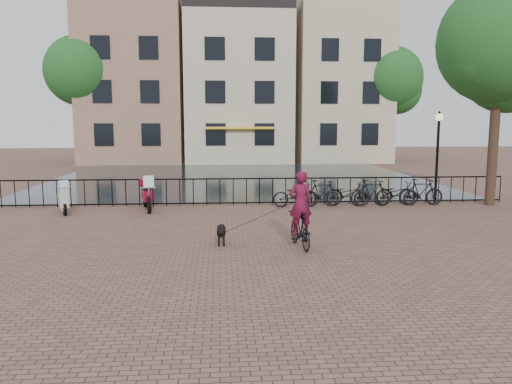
{
  "coord_description": "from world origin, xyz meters",
  "views": [
    {
      "loc": [
        -1.0,
        -10.66,
        3.15
      ],
      "look_at": [
        0.0,
        3.0,
        1.2
      ],
      "focal_mm": 35.0,
      "sensor_mm": 36.0,
      "label": 1
    }
  ],
  "objects": [
    {
      "name": "parked_bike_2",
      "position": [
        3.7,
        7.4,
        0.45
      ],
      "size": [
        1.76,
        0.75,
        0.9
      ],
      "primitive_type": "imported",
      "rotation": [
        0.0,
        0.0,
        1.48
      ],
      "color": "black",
      "rests_on": "ground"
    },
    {
      "name": "parked_bike_3",
      "position": [
        4.65,
        7.4,
        0.5
      ],
      "size": [
        1.71,
        0.67,
        1.0
      ],
      "primitive_type": "imported",
      "rotation": [
        0.0,
        0.0,
        1.7
      ],
      "color": "black",
      "rests_on": "ground"
    },
    {
      "name": "lamp_post",
      "position": [
        7.2,
        7.6,
        2.38
      ],
      "size": [
        0.3,
        0.3,
        3.45
      ],
      "color": "black",
      "rests_on": "ground"
    },
    {
      "name": "tree_near_right",
      "position": [
        9.2,
        7.3,
        5.97
      ],
      "size": [
        4.48,
        4.48,
        8.24
      ],
      "color": "black",
      "rests_on": "ground"
    },
    {
      "name": "canal_house_left",
      "position": [
        -7.5,
        30.0,
        6.4
      ],
      "size": [
        7.5,
        9.0,
        12.8
      ],
      "color": "#916954",
      "rests_on": "ground"
    },
    {
      "name": "parked_bike_1",
      "position": [
        2.75,
        7.4,
        0.5
      ],
      "size": [
        1.71,
        0.71,
        1.0
      ],
      "primitive_type": "imported",
      "rotation": [
        0.0,
        0.0,
        1.72
      ],
      "color": "black",
      "rests_on": "ground"
    },
    {
      "name": "scooter",
      "position": [
        -6.4,
        6.73,
        0.61
      ],
      "size": [
        0.84,
        1.36,
        1.22
      ],
      "rotation": [
        0.0,
        0.0,
        0.38
      ],
      "color": "beige",
      "rests_on": "ground"
    },
    {
      "name": "parked_bike_4",
      "position": [
        5.6,
        7.4,
        0.45
      ],
      "size": [
        1.74,
        0.67,
        0.9
      ],
      "primitive_type": "imported",
      "rotation": [
        0.0,
        0.0,
        1.61
      ],
      "color": "black",
      "rests_on": "ground"
    },
    {
      "name": "ground",
      "position": [
        0.0,
        0.0,
        0.0
      ],
      "size": [
        100.0,
        100.0,
        0.0
      ],
      "primitive_type": "plane",
      "color": "brown",
      "rests_on": "ground"
    },
    {
      "name": "canal_house_right",
      "position": [
        8.5,
        30.0,
        6.65
      ],
      "size": [
        7.0,
        9.0,
        13.3
      ],
      "color": "#B7AD88",
      "rests_on": "ground"
    },
    {
      "name": "parked_bike_0",
      "position": [
        1.8,
        7.4,
        0.45
      ],
      "size": [
        1.74,
        0.66,
        0.9
      ],
      "primitive_type": "imported",
      "rotation": [
        0.0,
        0.0,
        1.61
      ],
      "color": "black",
      "rests_on": "ground"
    },
    {
      "name": "cyclist",
      "position": [
        1.0,
        1.45,
        0.86
      ],
      "size": [
        0.77,
        1.7,
        2.25
      ],
      "rotation": [
        0.0,
        0.0,
        3.28
      ],
      "color": "black",
      "rests_on": "ground"
    },
    {
      "name": "tree_far_right",
      "position": [
        12.0,
        27.0,
        6.35
      ],
      "size": [
        4.76,
        4.76,
        8.76
      ],
      "color": "black",
      "rests_on": "ground"
    },
    {
      "name": "canal_house_mid",
      "position": [
        0.5,
        30.0,
        5.9
      ],
      "size": [
        8.0,
        9.5,
        11.8
      ],
      "color": "beige",
      "rests_on": "ground"
    },
    {
      "name": "railing",
      "position": [
        0.0,
        8.0,
        0.5
      ],
      "size": [
        20.0,
        0.05,
        1.02
      ],
      "color": "black",
      "rests_on": "ground"
    },
    {
      "name": "tree_far_left",
      "position": [
        -11.0,
        27.0,
        6.73
      ],
      "size": [
        5.04,
        5.04,
        9.27
      ],
      "color": "black",
      "rests_on": "ground"
    },
    {
      "name": "dog",
      "position": [
        -0.97,
        1.9,
        0.29
      ],
      "size": [
        0.28,
        0.85,
        0.57
      ],
      "rotation": [
        0.0,
        0.0,
        -0.01
      ],
      "color": "black",
      "rests_on": "ground"
    },
    {
      "name": "canal_water",
      "position": [
        0.0,
        17.3,
        0.0
      ],
      "size": [
        20.0,
        20.0,
        0.0
      ],
      "primitive_type": "plane",
      "color": "black",
      "rests_on": "ground"
    },
    {
      "name": "motorcycle",
      "position": [
        -3.6,
        7.14,
        0.67
      ],
      "size": [
        0.88,
        1.94,
        1.34
      ],
      "rotation": [
        0.0,
        0.0,
        0.24
      ],
      "color": "maroon",
      "rests_on": "ground"
    },
    {
      "name": "parked_bike_5",
      "position": [
        6.55,
        7.4,
        0.5
      ],
      "size": [
        1.68,
        0.54,
        1.0
      ],
      "primitive_type": "imported",
      "rotation": [
        0.0,
        0.0,
        1.53
      ],
      "color": "black",
      "rests_on": "ground"
    }
  ]
}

